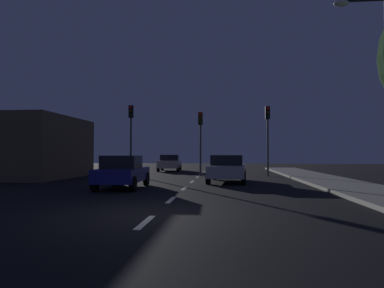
# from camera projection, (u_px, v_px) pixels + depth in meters

# --- Properties ---
(ground_plane) EXTENTS (80.00, 80.00, 0.00)m
(ground_plane) POSITION_uv_depth(u_px,v_px,m) (186.00, 187.00, 15.96)
(ground_plane) COLOR black
(sidewalk_curb_right) EXTENTS (3.00, 40.00, 0.15)m
(sidewalk_curb_right) POSITION_uv_depth(u_px,v_px,m) (352.00, 187.00, 15.26)
(sidewalk_curb_right) COLOR gray
(sidewalk_curb_right) RESTS_ON ground_plane
(lane_stripe_nearest) EXTENTS (0.16, 1.60, 0.01)m
(lane_stripe_nearest) POSITION_uv_depth(u_px,v_px,m) (145.00, 222.00, 7.80)
(lane_stripe_nearest) COLOR silver
(lane_stripe_nearest) RESTS_ON ground_plane
(lane_stripe_second) EXTENTS (0.16, 1.60, 0.01)m
(lane_stripe_second) POSITION_uv_depth(u_px,v_px,m) (171.00, 200.00, 11.58)
(lane_stripe_second) COLOR silver
(lane_stripe_second) RESTS_ON ground_plane
(lane_stripe_third) EXTENTS (0.16, 1.60, 0.01)m
(lane_stripe_third) POSITION_uv_depth(u_px,v_px,m) (184.00, 188.00, 15.36)
(lane_stripe_third) COLOR silver
(lane_stripe_third) RESTS_ON ground_plane
(lane_stripe_fourth) EXTENTS (0.16, 1.60, 0.01)m
(lane_stripe_fourth) POSITION_uv_depth(u_px,v_px,m) (192.00, 182.00, 19.15)
(lane_stripe_fourth) COLOR silver
(lane_stripe_fourth) RESTS_ON ground_plane
(lane_stripe_fifth) EXTENTS (0.16, 1.60, 0.01)m
(lane_stripe_fifth) POSITION_uv_depth(u_px,v_px,m) (197.00, 177.00, 22.93)
(lane_stripe_fifth) COLOR silver
(lane_stripe_fifth) RESTS_ON ground_plane
(lane_stripe_sixth) EXTENTS (0.16, 1.60, 0.01)m
(lane_stripe_sixth) POSITION_uv_depth(u_px,v_px,m) (201.00, 174.00, 26.71)
(lane_stripe_sixth) COLOR silver
(lane_stripe_sixth) RESTS_ON ground_plane
(lane_stripe_seventh) EXTENTS (0.16, 1.60, 0.01)m
(lane_stripe_seventh) POSITION_uv_depth(u_px,v_px,m) (204.00, 171.00, 30.49)
(lane_stripe_seventh) COLOR silver
(lane_stripe_seventh) RESTS_ON ground_plane
(traffic_signal_left) EXTENTS (0.32, 0.38, 5.10)m
(traffic_signal_left) POSITION_uv_depth(u_px,v_px,m) (131.00, 126.00, 24.80)
(traffic_signal_left) COLOR #4C4C51
(traffic_signal_left) RESTS_ON ground_plane
(traffic_signal_center) EXTENTS (0.32, 0.38, 4.54)m
(traffic_signal_center) POSITION_uv_depth(u_px,v_px,m) (200.00, 131.00, 24.31)
(traffic_signal_center) COLOR #4C4C51
(traffic_signal_center) RESTS_ON ground_plane
(traffic_signal_right) EXTENTS (0.32, 0.38, 4.90)m
(traffic_signal_right) POSITION_uv_depth(u_px,v_px,m) (268.00, 127.00, 23.88)
(traffic_signal_right) COLOR #4C4C51
(traffic_signal_right) RESTS_ON ground_plane
(car_stopped_ahead) EXTENTS (2.27, 4.56, 1.50)m
(car_stopped_ahead) POSITION_uv_depth(u_px,v_px,m) (227.00, 168.00, 18.93)
(car_stopped_ahead) COLOR silver
(car_stopped_ahead) RESTS_ON ground_plane
(car_adjacent_lane) EXTENTS (1.95, 3.98, 1.49)m
(car_adjacent_lane) POSITION_uv_depth(u_px,v_px,m) (123.00, 172.00, 15.57)
(car_adjacent_lane) COLOR navy
(car_adjacent_lane) RESTS_ON ground_plane
(car_oncoming_far) EXTENTS (2.16, 4.14, 1.48)m
(car_oncoming_far) POSITION_uv_depth(u_px,v_px,m) (170.00, 163.00, 31.17)
(car_oncoming_far) COLOR beige
(car_oncoming_far) RESTS_ON ground_plane
(street_lamp_right) EXTENTS (1.99, 0.36, 7.39)m
(street_lamp_right) POSITION_uv_depth(u_px,v_px,m) (379.00, 76.00, 12.54)
(street_lamp_right) COLOR #2D2D30
(street_lamp_right) RESTS_ON ground_plane
(storefront_left) EXTENTS (4.42, 7.41, 3.96)m
(storefront_left) POSITION_uv_depth(u_px,v_px,m) (39.00, 147.00, 22.25)
(storefront_left) COLOR brown
(storefront_left) RESTS_ON ground_plane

